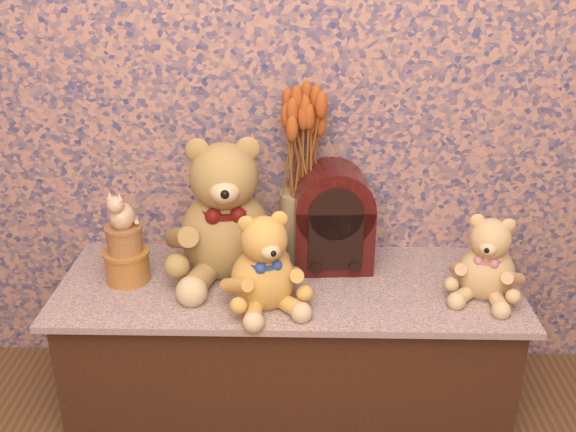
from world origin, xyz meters
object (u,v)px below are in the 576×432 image
Objects in this scene: teddy_small at (489,253)px; ceramic_vase at (301,225)px; teddy_large at (225,201)px; teddy_medium at (263,256)px; biscuit_tin_lower at (128,266)px; cathedral_radio at (333,217)px; cat_figurine at (121,208)px.

teddy_small is 1.20× the size of ceramic_vase.
teddy_large is 0.27m from ceramic_vase.
teddy_medium is 0.64m from teddy_small.
biscuit_tin_lower is at bearing -161.30° from teddy_small.
teddy_medium is at bearing -110.01° from ceramic_vase.
cathedral_radio reaches higher than ceramic_vase.
teddy_medium is at bearing -65.19° from teddy_large.
teddy_large is 0.35m from biscuit_tin_lower.
teddy_medium is 0.91× the size of cathedral_radio.
biscuit_tin_lower is at bearing -173.44° from teddy_large.
teddy_large reaches higher than teddy_medium.
teddy_medium is 2.49× the size of cat_figurine.
teddy_large is at bearing -167.89° from teddy_small.
teddy_medium reaches higher than ceramic_vase.
cathedral_radio is at bearing -0.12° from teddy_large.
cat_figurine is (-0.29, -0.07, 0.01)m from teddy_large.
teddy_large is 1.40× the size of cathedral_radio.
biscuit_tin_lower is (-0.29, -0.07, -0.18)m from teddy_large.
cathedral_radio is at bearing 10.41° from biscuit_tin_lower.
teddy_large is 1.73× the size of teddy_small.
teddy_medium reaches higher than cat_figurine.
cat_figurine is (-1.05, 0.06, 0.10)m from teddy_small.
ceramic_vase is at bearing 148.65° from cathedral_radio.
cathedral_radio is at bearing -179.72° from teddy_small.
teddy_large reaches higher than biscuit_tin_lower.
ceramic_vase is (0.23, 0.09, -0.12)m from teddy_large.
teddy_large is at bearing 13.89° from biscuit_tin_lower.
teddy_large is 0.78m from teddy_small.
ceramic_vase is 1.85× the size of cat_figurine.
teddy_medium is 1.35× the size of ceramic_vase.
cat_figurine is (-0.41, 0.12, 0.09)m from teddy_medium.
ceramic_vase is at bearing 17.64° from biscuit_tin_lower.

